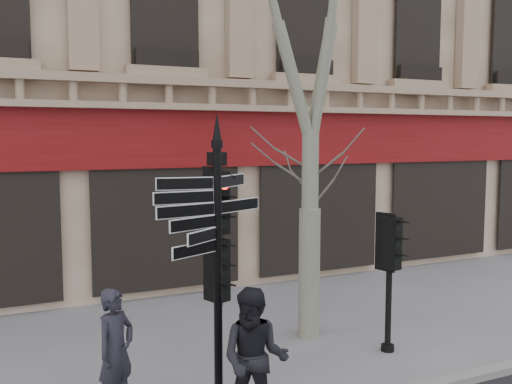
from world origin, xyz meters
The scene contains 6 objects.
ground centered at (0.00, 0.00, 0.00)m, with size 80.00×80.00×0.00m, color slate.
fingerpost centered at (-1.00, -0.80, 2.66)m, with size 2.03×2.03×3.96m.
traffic_signal_main centered at (-0.80, -0.27, 2.17)m, with size 0.45×0.38×3.44m.
traffic_signal_secondary centered at (2.44, 0.09, 1.62)m, with size 0.45×0.38×2.32m.
pedestrian_a centered at (-2.19, -0.15, 0.84)m, with size 0.61×0.40×1.68m, color #22212C.
pedestrian_b centered at (-0.72, -1.30, 0.90)m, with size 0.87×0.68×1.80m, color black.
Camera 1 is at (-3.59, -7.49, 3.66)m, focal length 40.00 mm.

